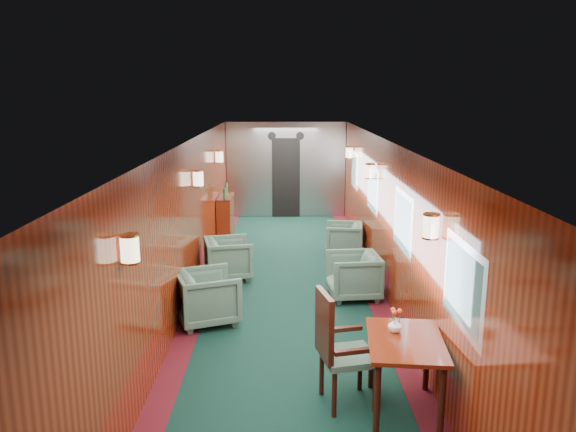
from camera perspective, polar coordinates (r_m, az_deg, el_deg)
The scene contains 12 objects.
room at distance 8.28m, azimuth 0.05°, elevation 2.20°, with size 12.00×12.10×2.40m.
bulkhead at distance 14.19m, azimuth -0.21°, elevation 4.68°, with size 2.98×0.17×2.39m.
windows_right at distance 8.70m, azimuth 9.88°, elevation 1.28°, with size 0.02×8.60×0.80m.
wall_sconces at distance 8.81m, azimuth 0.01°, elevation 3.85°, with size 2.97×7.97×0.25m.
dining_table at distance 5.72m, azimuth 11.81°, elevation -13.28°, with size 0.82×1.10×0.77m.
side_chair at distance 5.75m, azimuth 5.07°, elevation -12.88°, with size 0.64×0.66×1.21m.
credenza at distance 12.39m, azimuth -6.36°, elevation 0.04°, with size 0.31×1.00×1.17m.
flower_vase at distance 5.79m, azimuth 10.83°, elevation -10.81°, with size 0.14×0.14×0.15m, color white.
armchair_left_near at distance 7.84m, azimuth -8.15°, elevation -8.15°, with size 0.78×0.80×0.73m, color #1C4338.
armchair_left_far at distance 9.61m, azimuth -6.04°, elevation -4.30°, with size 0.75×0.77×0.70m, color #1C4338.
armchair_right_near at distance 8.73m, azimuth 6.65°, elevation -6.04°, with size 0.75×0.77×0.70m, color #1C4338.
armchair_right_far at distance 10.98m, azimuth 5.67°, elevation -2.32°, with size 0.68×0.70×0.63m, color #1C4338.
Camera 1 is at (-0.09, -8.14, 3.11)m, focal length 35.00 mm.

